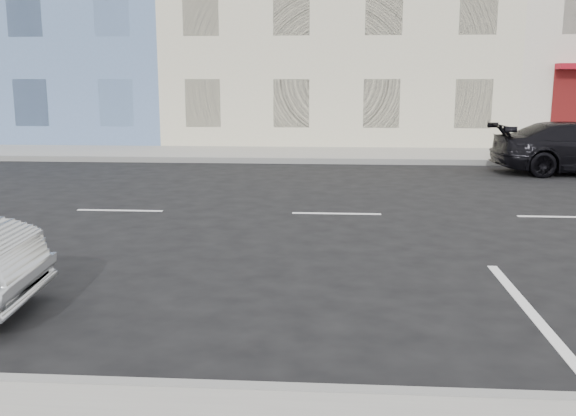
# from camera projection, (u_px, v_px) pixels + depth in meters

# --- Properties ---
(ground) EXTENTS (120.00, 120.00, 0.00)m
(ground) POSITION_uv_depth(u_px,v_px,m) (449.00, 215.00, 11.44)
(ground) COLOR black
(ground) RESTS_ON ground
(sidewalk_far) EXTENTS (80.00, 3.40, 0.15)m
(sidewalk_far) POSITION_uv_depth(u_px,v_px,m) (241.00, 154.00, 20.28)
(sidewalk_far) COLOR gray
(sidewalk_far) RESTS_ON ground
(curb_far) EXTENTS (80.00, 0.12, 0.16)m
(curb_far) POSITION_uv_depth(u_px,v_px,m) (232.00, 160.00, 18.61)
(curb_far) COLOR gray
(curb_far) RESTS_ON ground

